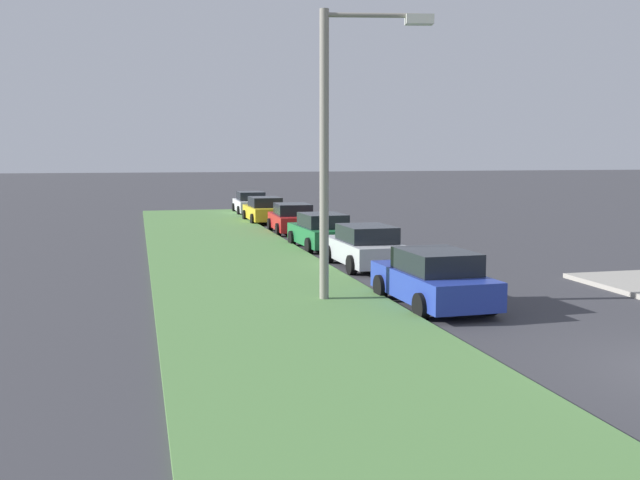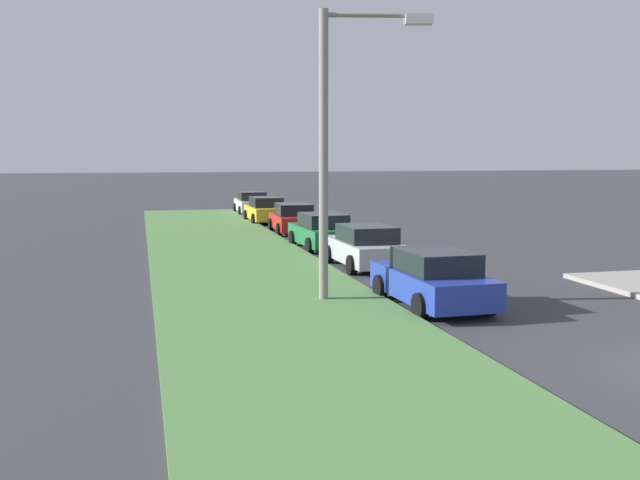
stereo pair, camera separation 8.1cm
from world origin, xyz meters
TOP-DOWN VIEW (x-y plane):
  - grass_median at (10.00, 6.77)m, footprint 60.00×6.00m
  - parked_car_blue at (6.83, 2.82)m, footprint 4.36×2.14m
  - parked_car_silver at (13.47, 2.55)m, footprint 4.34×2.09m
  - parked_car_green at (18.73, 2.78)m, footprint 4.38×2.17m
  - parked_car_red at (24.93, 2.72)m, footprint 4.36×2.13m
  - parked_car_yellow at (30.79, 3.11)m, footprint 4.33×2.08m
  - parked_car_white at (36.93, 2.99)m, footprint 4.32×2.05m
  - streetlight at (7.88, 5.06)m, footprint 0.84×2.85m

SIDE VIEW (x-z plane):
  - grass_median at x=10.00m, z-range 0.00..0.12m
  - parked_car_blue at x=6.83m, z-range -0.02..1.45m
  - parked_car_silver at x=13.47m, z-range -0.02..1.45m
  - parked_car_green at x=18.73m, z-range -0.02..1.45m
  - parked_car_red at x=24.93m, z-range -0.02..1.45m
  - parked_car_yellow at x=30.79m, z-range -0.02..1.45m
  - parked_car_white at x=36.93m, z-range -0.02..1.45m
  - streetlight at x=7.88m, z-range 0.64..8.14m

